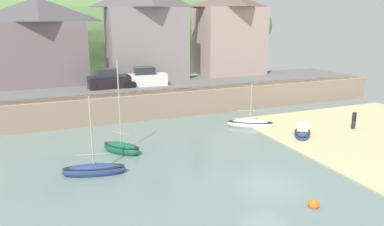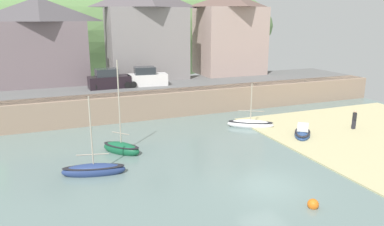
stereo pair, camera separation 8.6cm
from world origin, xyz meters
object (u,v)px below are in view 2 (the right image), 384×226
(motorboat_with_cabin, at_px, (302,133))
(parked_car_by_wall, at_px, (147,78))
(sailboat_blue_trim, at_px, (94,170))
(mooring_buoy, at_px, (313,204))
(waterfront_building_left, at_px, (42,41))
(parked_car_near_slipway, at_px, (109,80))
(waterfront_building_right, at_px, (230,33))
(person_on_slipway, at_px, (354,119))
(fishing_boat_green, at_px, (121,148))
(church_with_spire, at_px, (230,8))
(sailboat_nearest_shore, at_px, (250,124))
(waterfront_building_centre, at_px, (147,32))

(motorboat_with_cabin, height_order, parked_car_by_wall, parked_car_by_wall)
(sailboat_blue_trim, relative_size, mooring_buoy, 8.91)
(waterfront_building_left, bearing_deg, parked_car_near_slipway, -37.44)
(waterfront_building_right, height_order, person_on_slipway, waterfront_building_right)
(fishing_boat_green, relative_size, parked_car_by_wall, 1.59)
(waterfront_building_right, height_order, church_with_spire, church_with_spire)
(person_on_slipway, bearing_deg, parked_car_by_wall, 134.57)
(motorboat_with_cabin, bearing_deg, fishing_boat_green, 122.54)
(sailboat_nearest_shore, distance_m, parked_car_near_slipway, 14.90)
(fishing_boat_green, relative_size, sailboat_blue_trim, 1.34)
(waterfront_building_left, relative_size, church_with_spire, 0.58)
(church_with_spire, relative_size, sailboat_blue_trim, 3.13)
(person_on_slipway, bearing_deg, sailboat_nearest_shore, 152.53)
(church_with_spire, distance_m, parked_car_near_slipway, 21.14)
(church_with_spire, relative_size, parked_car_by_wall, 3.73)
(waterfront_building_right, xyz_separation_m, motorboat_with_cabin, (-3.05, -18.69, -7.11))
(waterfront_building_right, xyz_separation_m, sailboat_blue_trim, (-19.55, -19.94, -7.10))
(waterfront_building_right, relative_size, motorboat_with_cabin, 3.09)
(waterfront_building_right, bearing_deg, mooring_buoy, -109.33)
(motorboat_with_cabin, bearing_deg, sailboat_nearest_shore, 73.01)
(waterfront_building_left, distance_m, parked_car_near_slipway, 8.29)
(motorboat_with_cabin, bearing_deg, parked_car_by_wall, 72.16)
(mooring_buoy, bearing_deg, waterfront_building_left, 112.88)
(sailboat_nearest_shore, xyz_separation_m, parked_car_by_wall, (-6.42, 10.33, 2.92))
(fishing_boat_green, distance_m, person_on_slipway, 19.50)
(fishing_boat_green, bearing_deg, church_with_spire, 96.78)
(sailboat_nearest_shore, bearing_deg, sailboat_blue_trim, -128.78)
(parked_car_near_slipway, bearing_deg, waterfront_building_right, 13.55)
(waterfront_building_right, relative_size, parked_car_near_slipway, 2.37)
(waterfront_building_right, xyz_separation_m, fishing_boat_green, (-17.24, -16.83, -7.06))
(church_with_spire, bearing_deg, mooring_buoy, -110.27)
(waterfront_building_left, xyz_separation_m, person_on_slipway, (23.91, -18.83, -5.95))
(sailboat_blue_trim, height_order, parked_car_by_wall, sailboat_blue_trim)
(waterfront_building_left, bearing_deg, waterfront_building_centre, 0.00)
(waterfront_building_centre, relative_size, fishing_boat_green, 1.54)
(motorboat_with_cabin, relative_size, parked_car_near_slipway, 0.77)
(fishing_boat_green, relative_size, person_on_slipway, 4.17)
(mooring_buoy, bearing_deg, fishing_boat_green, 123.01)
(waterfront_building_left, bearing_deg, sailboat_nearest_shore, -42.46)
(church_with_spire, xyz_separation_m, sailboat_blue_trim, (-21.55, -23.94, -10.28))
(waterfront_building_centre, distance_m, motorboat_with_cabin, 21.49)
(waterfront_building_centre, relative_size, mooring_buoy, 18.37)
(parked_car_by_wall, bearing_deg, waterfront_building_left, 161.09)
(waterfront_building_right, bearing_deg, fishing_boat_green, -135.69)
(parked_car_near_slipway, xyz_separation_m, mooring_buoy, (6.01, -23.67, -3.03))
(parked_car_by_wall, bearing_deg, church_with_spire, 37.07)
(sailboat_nearest_shore, xyz_separation_m, mooring_buoy, (-4.32, -13.33, -0.11))
(waterfront_building_centre, height_order, waterfront_building_right, waterfront_building_centre)
(parked_car_by_wall, relative_size, person_on_slipway, 2.62)
(parked_car_near_slipway, bearing_deg, sailboat_nearest_shore, -47.25)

